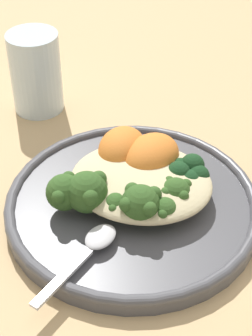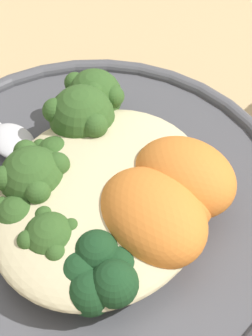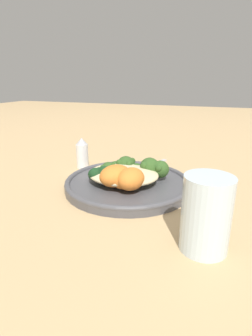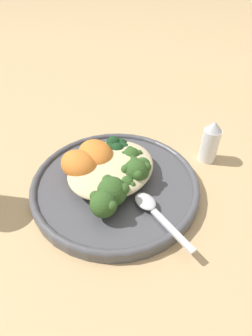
# 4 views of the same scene
# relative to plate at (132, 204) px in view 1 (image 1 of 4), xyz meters

# --- Properties ---
(ground_plane) EXTENTS (4.00, 4.00, 0.00)m
(ground_plane) POSITION_rel_plate_xyz_m (-0.02, 0.02, -0.01)
(ground_plane) COLOR tan
(plate) EXTENTS (0.27, 0.27, 0.02)m
(plate) POSITION_rel_plate_xyz_m (0.00, 0.00, 0.00)
(plate) COLOR #4C4C51
(plate) RESTS_ON ground_plane
(quinoa_mound) EXTENTS (0.15, 0.13, 0.03)m
(quinoa_mound) POSITION_rel_plate_xyz_m (0.01, 0.01, 0.02)
(quinoa_mound) COLOR beige
(quinoa_mound) RESTS_ON plate
(broccoli_stalk_0) EXTENTS (0.09, 0.09, 0.04)m
(broccoli_stalk_0) POSITION_rel_plate_xyz_m (-0.06, -0.02, 0.03)
(broccoli_stalk_0) COLOR #ADC675
(broccoli_stalk_0) RESTS_ON plate
(broccoli_stalk_1) EXTENTS (0.07, 0.09, 0.04)m
(broccoli_stalk_1) POSITION_rel_plate_xyz_m (-0.04, -0.02, 0.03)
(broccoli_stalk_1) COLOR #ADC675
(broccoli_stalk_1) RESTS_ON plate
(broccoli_stalk_2) EXTENTS (0.03, 0.08, 0.03)m
(broccoli_stalk_2) POSITION_rel_plate_xyz_m (-0.01, -0.01, 0.02)
(broccoli_stalk_2) COLOR #ADC675
(broccoli_stalk_2) RESTS_ON plate
(broccoli_stalk_3) EXTENTS (0.05, 0.08, 0.04)m
(broccoli_stalk_3) POSITION_rel_plate_xyz_m (0.01, -0.03, 0.03)
(broccoli_stalk_3) COLOR #ADC675
(broccoli_stalk_3) RESTS_ON plate
(broccoli_stalk_4) EXTENTS (0.09, 0.09, 0.03)m
(broccoli_stalk_4) POSITION_rel_plate_xyz_m (0.03, -0.01, 0.02)
(broccoli_stalk_4) COLOR #ADC675
(broccoli_stalk_4) RESTS_ON plate
(broccoli_stalk_5) EXTENTS (0.09, 0.05, 0.03)m
(broccoli_stalk_5) POSITION_rel_plate_xyz_m (0.03, 0.01, 0.02)
(broccoli_stalk_5) COLOR #ADC675
(broccoli_stalk_5) RESTS_ON plate
(sweet_potato_chunk_0) EXTENTS (0.08, 0.09, 0.04)m
(sweet_potato_chunk_0) POSITION_rel_plate_xyz_m (0.01, 0.05, 0.03)
(sweet_potato_chunk_0) COLOR orange
(sweet_potato_chunk_0) RESTS_ON plate
(sweet_potato_chunk_1) EXTENTS (0.06, 0.07, 0.04)m
(sweet_potato_chunk_1) POSITION_rel_plate_xyz_m (-0.03, 0.05, 0.03)
(sweet_potato_chunk_1) COLOR orange
(sweet_potato_chunk_1) RESTS_ON plate
(sweet_potato_chunk_2) EXTENTS (0.04, 0.05, 0.04)m
(sweet_potato_chunk_2) POSITION_rel_plate_xyz_m (-0.01, 0.06, 0.03)
(sweet_potato_chunk_2) COLOR orange
(sweet_potato_chunk_2) RESTS_ON plate
(kale_tuft) EXTENTS (0.05, 0.05, 0.03)m
(kale_tuft) POSITION_rel_plate_xyz_m (0.05, 0.04, 0.03)
(kale_tuft) COLOR #193D1E
(kale_tuft) RESTS_ON plate
(spoon) EXTENTS (0.06, 0.12, 0.01)m
(spoon) POSITION_rel_plate_xyz_m (-0.02, -0.08, 0.01)
(spoon) COLOR silver
(spoon) RESTS_ON plate
(water_glass) EXTENTS (0.07, 0.07, 0.11)m
(water_glass) POSITION_rel_plate_xyz_m (-0.17, 0.17, 0.04)
(water_glass) COLOR silver
(water_glass) RESTS_ON ground_plane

